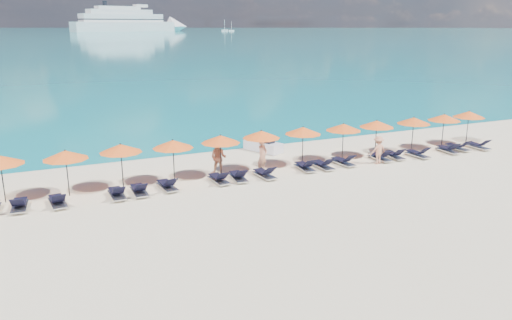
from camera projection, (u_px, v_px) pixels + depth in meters
name	position (u px, v px, depth m)	size (l,w,h in m)	color
ground	(283.00, 200.00, 23.10)	(1400.00, 1400.00, 0.00)	beige
sea	(33.00, 31.00, 603.16)	(1600.00, 1300.00, 0.01)	#1FA9B2
cruise_ship	(134.00, 22.00, 524.66)	(130.62, 53.53, 36.11)	silver
sailboat_near	(225.00, 30.00, 544.47)	(6.86, 2.29, 12.57)	silver
sailboat_far	(231.00, 30.00, 542.34)	(5.82, 1.94, 10.67)	silver
jetski	(264.00, 146.00, 31.89)	(1.94, 2.80, 0.93)	white
beachgoer_a	(262.00, 156.00, 27.16)	(0.70, 0.46, 1.91)	tan
beachgoer_b	(218.00, 158.00, 26.90)	(0.90, 0.52, 1.85)	tan
beachgoer_c	(378.00, 150.00, 28.98)	(1.06, 0.49, 1.65)	tan
umbrella_2	(0.00, 160.00, 22.33)	(2.10, 2.10, 2.28)	black
umbrella_3	(65.00, 155.00, 23.21)	(2.10, 2.10, 2.28)	black
umbrella_4	(121.00, 148.00, 24.41)	(2.10, 2.10, 2.28)	black
umbrella_5	(173.00, 144.00, 25.27)	(2.10, 2.10, 2.28)	black
umbrella_6	(221.00, 139.00, 26.35)	(2.10, 2.10, 2.28)	black
umbrella_7	(261.00, 134.00, 27.48)	(2.10, 2.10, 2.28)	black
umbrella_8	(303.00, 131.00, 28.46)	(2.10, 2.10, 2.28)	black
umbrella_9	(344.00, 127.00, 29.40)	(2.10, 2.10, 2.28)	black
umbrella_10	(377.00, 124.00, 30.37)	(2.10, 2.10, 2.28)	black
umbrella_11	(414.00, 121.00, 31.39)	(2.10, 2.10, 2.28)	black
umbrella_12	(444.00, 118.00, 32.44)	(2.10, 2.10, 2.28)	black
umbrella_13	(469.00, 114.00, 33.58)	(2.10, 2.10, 2.28)	black
lounger_4	(19.00, 205.00, 21.89)	(0.76, 1.74, 0.66)	silver
lounger_5	(58.00, 201.00, 22.36)	(0.78, 1.75, 0.66)	silver
lounger_6	(117.00, 193.00, 23.39)	(0.67, 1.72, 0.66)	silver
lounger_7	(139.00, 190.00, 23.84)	(0.63, 1.70, 0.66)	silver
lounger_8	(167.00, 185.00, 24.56)	(0.79, 1.75, 0.66)	silver
lounger_9	(219.00, 179.00, 25.59)	(0.71, 1.73, 0.66)	silver
lounger_10	(238.00, 176.00, 25.99)	(0.78, 1.75, 0.66)	silver
lounger_11	(265.00, 174.00, 26.44)	(0.75, 1.74, 0.66)	silver
lounger_12	(305.00, 166.00, 27.77)	(0.72, 1.74, 0.66)	silver
lounger_13	(323.00, 165.00, 28.10)	(0.68, 1.72, 0.66)	silver
lounger_14	(343.00, 161.00, 28.79)	(0.78, 1.75, 0.66)	silver
lounger_15	(380.00, 157.00, 29.78)	(0.65, 1.71, 0.66)	silver
lounger_16	(394.00, 155.00, 30.20)	(0.79, 1.75, 0.66)	silver
lounger_17	(418.00, 154.00, 30.52)	(0.70, 1.73, 0.66)	silver
lounger_18	(448.00, 149.00, 31.57)	(0.74, 1.74, 0.66)	silver
lounger_19	(458.00, 147.00, 32.17)	(0.75, 1.74, 0.66)	silver
lounger_20	(478.00, 145.00, 32.54)	(0.62, 1.70, 0.66)	silver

